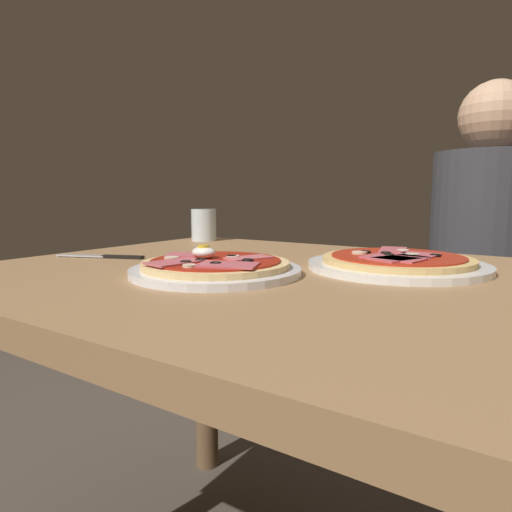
# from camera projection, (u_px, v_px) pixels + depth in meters

# --- Properties ---
(dining_table) EXTENTS (1.18, 0.84, 0.72)m
(dining_table) POSITION_uv_depth(u_px,v_px,m) (308.00, 338.00, 0.77)
(dining_table) COLOR #9E754C
(dining_table) RESTS_ON ground
(pizza_foreground) EXTENTS (0.29, 0.29, 0.05)m
(pizza_foreground) POSITION_uv_depth(u_px,v_px,m) (215.00, 267.00, 0.75)
(pizza_foreground) COLOR white
(pizza_foreground) RESTS_ON dining_table
(pizza_across_left) EXTENTS (0.32, 0.32, 0.03)m
(pizza_across_left) POSITION_uv_depth(u_px,v_px,m) (397.00, 263.00, 0.80)
(pizza_across_left) COLOR white
(pizza_across_left) RESTS_ON dining_table
(water_glass_far) EXTENTS (0.07, 0.07, 0.09)m
(water_glass_far) POSITION_uv_depth(u_px,v_px,m) (204.00, 227.00, 1.29)
(water_glass_far) COLOR silver
(water_glass_far) RESTS_ON dining_table
(knife) EXTENTS (0.19, 0.09, 0.01)m
(knife) POSITION_uv_depth(u_px,v_px,m) (106.00, 256.00, 0.94)
(knife) COLOR silver
(knife) RESTS_ON dining_table
(diner_person) EXTENTS (0.32, 0.32, 1.18)m
(diner_person) POSITION_uv_depth(u_px,v_px,m) (483.00, 293.00, 1.35)
(diner_person) COLOR black
(diner_person) RESTS_ON ground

